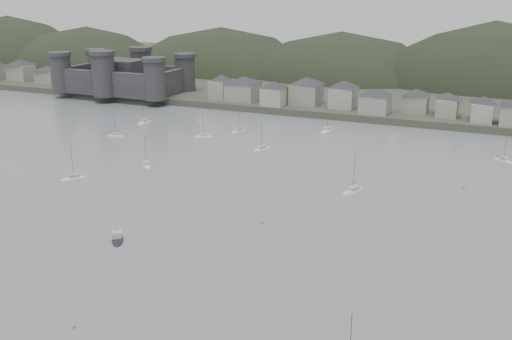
% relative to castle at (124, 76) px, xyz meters
% --- Properties ---
extents(ground, '(900.00, 900.00, 0.00)m').
position_rel_castle_xyz_m(ground, '(120.00, -179.80, -10.96)').
color(ground, slate).
rests_on(ground, ground).
extents(far_shore_land, '(900.00, 250.00, 3.00)m').
position_rel_castle_xyz_m(far_shore_land, '(120.00, 115.20, -9.46)').
color(far_shore_land, '#383D2D').
rests_on(far_shore_land, ground).
extents(forested_ridge, '(851.55, 103.94, 102.57)m').
position_rel_castle_xyz_m(forested_ridge, '(124.83, 89.60, -22.25)').
color(forested_ridge, black).
rests_on(forested_ridge, ground).
extents(castle, '(66.00, 43.00, 20.00)m').
position_rel_castle_xyz_m(castle, '(0.00, 0.00, 0.00)').
color(castle, '#2C2C2F').
rests_on(castle, far_shore_land).
extents(waterfront_town, '(451.48, 28.46, 12.92)m').
position_rel_castle_xyz_m(waterfront_town, '(170.59, 3.54, -2.30)').
color(waterfront_town, gray).
rests_on(waterfront_town, far_shore_land).
extents(sailboat_lead, '(5.20, 7.55, 9.94)m').
position_rel_castle_xyz_m(sailboat_lead, '(86.11, -44.60, -10.78)').
color(sailboat_lead, silver).
rests_on(sailboat_lead, ground).
extents(moored_fleet, '(256.19, 173.68, 13.24)m').
position_rel_castle_xyz_m(moored_fleet, '(83.38, -117.44, -10.79)').
color(moored_fleet, silver).
rests_on(moored_fleet, ground).
extents(motor_launch_far, '(6.19, 7.26, 3.71)m').
position_rel_castle_xyz_m(motor_launch_far, '(105.14, -147.70, -10.67)').
color(motor_launch_far, black).
rests_on(motor_launch_far, ground).
extents(mooring_buoys, '(135.96, 134.36, 0.70)m').
position_rel_castle_xyz_m(mooring_buoys, '(139.07, -112.38, -10.81)').
color(mooring_buoys, '#C06E40').
rests_on(mooring_buoys, ground).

